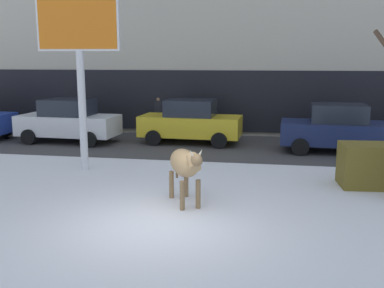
{
  "coord_description": "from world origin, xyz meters",
  "views": [
    {
      "loc": [
        2.29,
        -8.76,
        3.48
      ],
      "look_at": [
        0.15,
        3.53,
        1.1
      ],
      "focal_mm": 41.42,
      "sensor_mm": 36.0,
      "label": 1
    }
  ],
  "objects_px": {
    "cow_tan": "(185,164)",
    "billboard": "(79,32)",
    "dumpster": "(372,165)",
    "car_white_sedan": "(68,121)",
    "pedestrian_near_billboard": "(159,115)",
    "car_navy_sedan": "(338,129)",
    "car_yellow_sedan": "(191,122)"
  },
  "relations": [
    {
      "from": "cow_tan",
      "to": "billboard",
      "type": "distance_m",
      "value": 5.83
    },
    {
      "from": "cow_tan",
      "to": "billboard",
      "type": "bearing_deg",
      "value": 143.26
    },
    {
      "from": "dumpster",
      "to": "car_white_sedan",
      "type": "bearing_deg",
      "value": 156.48
    },
    {
      "from": "pedestrian_near_billboard",
      "to": "dumpster",
      "type": "height_order",
      "value": "pedestrian_near_billboard"
    },
    {
      "from": "cow_tan",
      "to": "dumpster",
      "type": "xyz_separation_m",
      "value": [
        4.82,
        2.38,
        -0.39
      ]
    },
    {
      "from": "cow_tan",
      "to": "car_white_sedan",
      "type": "xyz_separation_m",
      "value": [
        -6.44,
        7.28,
        -0.09
      ]
    },
    {
      "from": "car_navy_sedan",
      "to": "pedestrian_near_billboard",
      "type": "height_order",
      "value": "car_navy_sedan"
    },
    {
      "from": "pedestrian_near_billboard",
      "to": "dumpster",
      "type": "xyz_separation_m",
      "value": [
        8.03,
        -7.77,
        -0.28
      ]
    },
    {
      "from": "car_yellow_sedan",
      "to": "dumpster",
      "type": "bearing_deg",
      "value": -42.39
    },
    {
      "from": "car_white_sedan",
      "to": "pedestrian_near_billboard",
      "type": "xyz_separation_m",
      "value": [
        3.24,
        2.86,
        -0.03
      ]
    },
    {
      "from": "cow_tan",
      "to": "car_yellow_sedan",
      "type": "relative_size",
      "value": 0.44
    },
    {
      "from": "pedestrian_near_billboard",
      "to": "dumpster",
      "type": "bearing_deg",
      "value": -44.06
    },
    {
      "from": "dumpster",
      "to": "billboard",
      "type": "bearing_deg",
      "value": 176.77
    },
    {
      "from": "billboard",
      "to": "car_yellow_sedan",
      "type": "relative_size",
      "value": 1.3
    },
    {
      "from": "cow_tan",
      "to": "car_navy_sedan",
      "type": "bearing_deg",
      "value": 57.04
    },
    {
      "from": "billboard",
      "to": "car_navy_sedan",
      "type": "bearing_deg",
      "value": 26.32
    },
    {
      "from": "billboard",
      "to": "dumpster",
      "type": "xyz_separation_m",
      "value": [
        8.66,
        -0.49,
        -3.71
      ]
    },
    {
      "from": "car_navy_sedan",
      "to": "pedestrian_near_billboard",
      "type": "relative_size",
      "value": 2.48
    },
    {
      "from": "car_navy_sedan",
      "to": "billboard",
      "type": "bearing_deg",
      "value": -153.68
    },
    {
      "from": "car_navy_sedan",
      "to": "dumpster",
      "type": "distance_m",
      "value": 4.66
    },
    {
      "from": "car_yellow_sedan",
      "to": "billboard",
      "type": "bearing_deg",
      "value": -116.86
    },
    {
      "from": "car_navy_sedan",
      "to": "dumpster",
      "type": "xyz_separation_m",
      "value": [
        0.27,
        -4.64,
        -0.31
      ]
    },
    {
      "from": "pedestrian_near_billboard",
      "to": "cow_tan",
      "type": "bearing_deg",
      "value": -72.49
    },
    {
      "from": "car_yellow_sedan",
      "to": "car_navy_sedan",
      "type": "bearing_deg",
      "value": -9.02
    },
    {
      "from": "car_navy_sedan",
      "to": "pedestrian_near_billboard",
      "type": "distance_m",
      "value": 8.36
    },
    {
      "from": "car_white_sedan",
      "to": "dumpster",
      "type": "relative_size",
      "value": 2.52
    },
    {
      "from": "car_yellow_sedan",
      "to": "dumpster",
      "type": "distance_m",
      "value": 8.26
    },
    {
      "from": "cow_tan",
      "to": "car_yellow_sedan",
      "type": "bearing_deg",
      "value": 99.09
    },
    {
      "from": "billboard",
      "to": "car_white_sedan",
      "type": "bearing_deg",
      "value": 120.5
    },
    {
      "from": "dumpster",
      "to": "pedestrian_near_billboard",
      "type": "bearing_deg",
      "value": 135.94
    },
    {
      "from": "car_white_sedan",
      "to": "car_yellow_sedan",
      "type": "height_order",
      "value": "same"
    },
    {
      "from": "cow_tan",
      "to": "billboard",
      "type": "height_order",
      "value": "billboard"
    }
  ]
}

